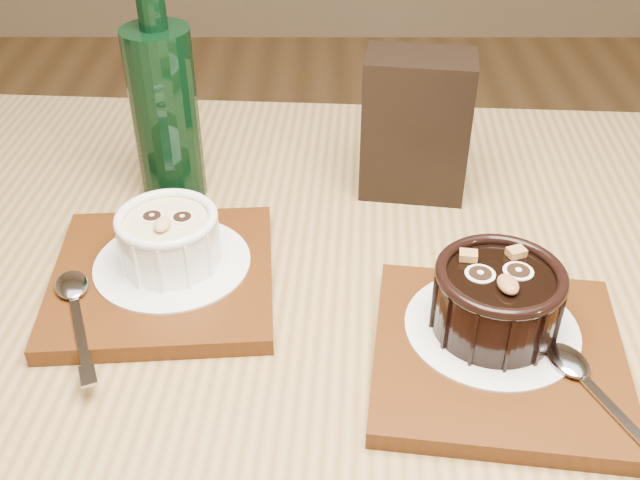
# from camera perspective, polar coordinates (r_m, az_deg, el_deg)

# --- Properties ---
(table) EXTENTS (1.25, 0.87, 0.75)m
(table) POSITION_cam_1_polar(r_m,az_deg,el_deg) (0.65, -0.09, -12.65)
(table) COLOR olive
(table) RESTS_ON ground
(tray_left) EXTENTS (0.19, 0.19, 0.01)m
(tray_left) POSITION_cam_1_polar(r_m,az_deg,el_deg) (0.64, -11.85, -2.82)
(tray_left) COLOR #51280D
(tray_left) RESTS_ON table
(doily_left) EXTENTS (0.13, 0.13, 0.00)m
(doily_left) POSITION_cam_1_polar(r_m,az_deg,el_deg) (0.64, -11.18, -1.69)
(doily_left) COLOR white
(doily_left) RESTS_ON tray_left
(ramekin_white) EXTENTS (0.08, 0.08, 0.05)m
(ramekin_white) POSITION_cam_1_polar(r_m,az_deg,el_deg) (0.62, -11.46, 0.26)
(ramekin_white) COLOR white
(ramekin_white) RESTS_ON doily_left
(spoon_left) EXTENTS (0.07, 0.13, 0.01)m
(spoon_left) POSITION_cam_1_polar(r_m,az_deg,el_deg) (0.60, -18.07, -5.22)
(spoon_left) COLOR #B6B8BF
(spoon_left) RESTS_ON tray_left
(tray_right) EXTENTS (0.20, 0.20, 0.01)m
(tray_right) POSITION_cam_1_polar(r_m,az_deg,el_deg) (0.57, 13.40, -8.62)
(tray_right) COLOR #51280D
(tray_right) RESTS_ON table
(doily_right) EXTENTS (0.13, 0.13, 0.00)m
(doily_right) POSITION_cam_1_polar(r_m,az_deg,el_deg) (0.58, 12.95, -6.51)
(doily_right) COLOR white
(doily_right) RESTS_ON tray_right
(ramekin_dark) EXTENTS (0.09, 0.09, 0.06)m
(ramekin_dark) POSITION_cam_1_polar(r_m,az_deg,el_deg) (0.56, 13.36, -4.22)
(ramekin_dark) COLOR black
(ramekin_dark) RESTS_ON doily_right
(spoon_right) EXTENTS (0.08, 0.13, 0.01)m
(spoon_right) POSITION_cam_1_polar(r_m,az_deg,el_deg) (0.55, 20.63, -10.97)
(spoon_right) COLOR #B6B8BF
(spoon_right) RESTS_ON tray_right
(condiment_stand) EXTENTS (0.11, 0.07, 0.14)m
(condiment_stand) POSITION_cam_1_polar(r_m,az_deg,el_deg) (0.72, 7.33, 8.63)
(condiment_stand) COLOR black
(condiment_stand) RESTS_ON table
(green_bottle) EXTENTS (0.06, 0.06, 0.23)m
(green_bottle) POSITION_cam_1_polar(r_m,az_deg,el_deg) (0.72, -11.75, 9.82)
(green_bottle) COLOR black
(green_bottle) RESTS_ON table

